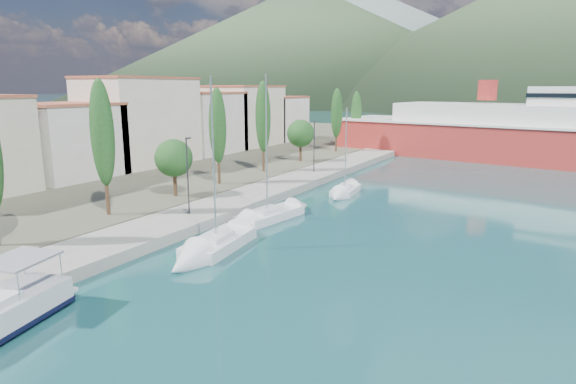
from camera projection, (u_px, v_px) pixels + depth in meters
The scene contains 10 objects.
ground at pixel (490, 129), 124.44m from camera, with size 1400.00×1400.00×0.00m, color #1B4F53.
quay at pixel (269, 191), 48.83m from camera, with size 5.00×88.00×0.80m, color gray.
land_strip at pixel (98, 154), 75.66m from camera, with size 70.00×148.00×0.70m, color #565644.
town_buildings at pixel (171, 124), 68.08m from camera, with size 9.20×69.20×11.30m.
tree_row at pixel (253, 130), 55.23m from camera, with size 3.72×63.49×10.73m.
lamp_posts at pixel (194, 172), 38.34m from camera, with size 0.15×42.94×6.06m.
sailboat_near at pixel (203, 253), 30.62m from camera, with size 3.70×8.89×12.40m.
sailboat_mid at pixel (253, 221), 38.04m from camera, with size 3.60×9.00×12.60m.
sailboat_far at pixel (341, 194), 47.93m from camera, with size 2.92×6.72×9.57m.
ferry at pixel (548, 137), 68.66m from camera, with size 63.46×20.83×12.37m.
Camera 1 is at (16.22, -14.57, 10.67)m, focal length 30.00 mm.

